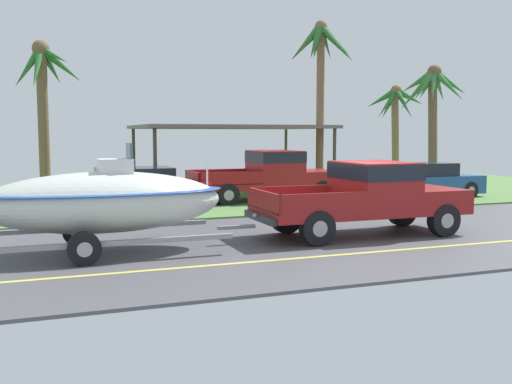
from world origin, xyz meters
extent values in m
cube|color=#4C4C51|center=(0.00, 0.00, -0.03)|extent=(36.00, 8.00, 0.06)
cube|color=#567F42|center=(0.00, 11.00, 0.00)|extent=(36.00, 14.00, 0.11)
cube|color=#DBCC4C|center=(0.00, -1.80, 0.00)|extent=(34.20, 0.12, 0.01)
cube|color=maroon|center=(0.17, 0.15, 0.63)|extent=(5.24, 1.98, 0.22)
cube|color=maroon|center=(2.05, 0.15, 0.93)|extent=(1.47, 1.98, 0.38)
cube|color=maroon|center=(0.53, 0.15, 1.28)|extent=(1.57, 1.98, 1.07)
cube|color=black|center=(0.53, 0.15, 1.58)|extent=(1.59, 2.00, 0.38)
cube|color=#621111|center=(-1.35, 0.15, 0.76)|extent=(2.20, 1.98, 0.04)
cube|color=maroon|center=(-1.35, 1.10, 0.96)|extent=(2.20, 0.08, 0.45)
cube|color=maroon|center=(-1.35, -0.80, 0.96)|extent=(2.20, 0.08, 0.45)
cube|color=maroon|center=(-2.41, 0.15, 0.96)|extent=(0.08, 1.98, 0.45)
cube|color=#333338|center=(-2.51, 0.15, 0.57)|extent=(0.12, 1.78, 0.16)
sphere|color=#B2B2B7|center=(-2.63, 0.15, 0.62)|extent=(0.10, 0.10, 0.10)
cylinder|color=black|center=(1.98, 1.03, 0.40)|extent=(0.80, 0.28, 0.80)
cylinder|color=#9E9EA3|center=(1.98, 1.03, 0.40)|extent=(0.36, 0.29, 0.36)
cylinder|color=black|center=(1.98, -0.73, 0.40)|extent=(0.80, 0.28, 0.80)
cylinder|color=#9E9EA3|center=(1.98, -0.73, 0.40)|extent=(0.36, 0.29, 0.36)
cylinder|color=black|center=(-1.46, 1.03, 0.40)|extent=(0.80, 0.28, 0.80)
cylinder|color=#9E9EA3|center=(-1.46, 1.03, 0.40)|extent=(0.36, 0.29, 0.36)
cylinder|color=black|center=(-1.46, -0.73, 0.40)|extent=(0.80, 0.28, 0.80)
cylinder|color=#9E9EA3|center=(-1.46, -0.73, 0.40)|extent=(0.36, 0.29, 0.36)
cube|color=gray|center=(-3.08, 0.15, 0.38)|extent=(0.90, 0.10, 0.08)
cube|color=gray|center=(-6.01, 1.18, 0.38)|extent=(4.97, 0.12, 0.10)
cube|color=gray|center=(-6.01, -0.87, 0.38)|extent=(4.97, 0.12, 0.10)
cylinder|color=black|center=(-6.51, 1.24, 0.32)|extent=(0.64, 0.22, 0.64)
cylinder|color=#9E9EA3|center=(-6.51, 1.24, 0.32)|extent=(0.29, 0.23, 0.29)
cylinder|color=black|center=(-6.51, -0.93, 0.32)|extent=(0.64, 0.22, 0.64)
cylinder|color=#9E9EA3|center=(-6.51, -0.93, 0.32)|extent=(0.29, 0.23, 0.29)
ellipsoid|color=silver|center=(-6.01, 0.15, 1.07)|extent=(5.01, 2.03, 1.29)
ellipsoid|color=#1E4CA5|center=(-6.01, 0.15, 1.30)|extent=(5.11, 2.07, 0.12)
cube|color=silver|center=(-5.76, 0.15, 1.65)|extent=(0.70, 0.60, 0.65)
cube|color=slate|center=(-5.46, 0.15, 2.13)|extent=(0.06, 0.56, 0.36)
cylinder|color=silver|center=(-3.76, 0.15, 1.58)|extent=(0.04, 0.04, 0.50)
cube|color=maroon|center=(0.55, 7.59, 0.63)|extent=(5.53, 1.93, 0.22)
cube|color=maroon|center=(2.54, 7.59, 0.93)|extent=(1.55, 1.93, 0.38)
cube|color=maroon|center=(0.94, 7.59, 1.31)|extent=(1.66, 1.93, 1.15)
cube|color=black|center=(0.94, 7.59, 1.66)|extent=(1.68, 1.95, 0.38)
cube|color=#621111|center=(-1.05, 7.59, 0.76)|extent=(2.32, 1.93, 0.04)
cube|color=maroon|center=(-1.05, 8.51, 0.96)|extent=(2.32, 0.08, 0.45)
cube|color=maroon|center=(-1.05, 6.67, 0.96)|extent=(2.32, 0.08, 0.45)
cube|color=maroon|center=(-2.18, 7.59, 0.96)|extent=(0.08, 1.93, 0.45)
cube|color=#333338|center=(-2.28, 7.59, 0.57)|extent=(0.12, 1.73, 0.16)
sphere|color=#B2B2B7|center=(-2.40, 7.59, 0.62)|extent=(0.10, 0.10, 0.10)
cylinder|color=black|center=(2.46, 8.44, 0.40)|extent=(0.80, 0.28, 0.80)
cylinder|color=#9E9EA3|center=(2.46, 8.44, 0.40)|extent=(0.36, 0.29, 0.36)
cylinder|color=black|center=(2.46, 6.74, 0.40)|extent=(0.80, 0.28, 0.80)
cylinder|color=#9E9EA3|center=(2.46, 6.74, 0.40)|extent=(0.36, 0.29, 0.36)
cylinder|color=black|center=(-1.17, 8.44, 0.40)|extent=(0.80, 0.28, 0.80)
cylinder|color=#9E9EA3|center=(-1.17, 8.44, 0.40)|extent=(0.36, 0.29, 0.36)
cylinder|color=black|center=(-1.17, 6.74, 0.40)|extent=(0.80, 0.28, 0.80)
cylinder|color=#9E9EA3|center=(-1.17, 6.74, 0.40)|extent=(0.36, 0.29, 0.36)
cube|color=#B21E19|center=(-4.03, 7.34, 0.53)|extent=(4.40, 1.84, 0.70)
cube|color=black|center=(-4.25, 7.34, 1.13)|extent=(2.46, 1.69, 0.50)
cylinder|color=black|center=(-2.54, 8.17, 0.33)|extent=(0.66, 0.22, 0.66)
cylinder|color=#9E9EA3|center=(-2.54, 8.17, 0.33)|extent=(0.30, 0.23, 0.30)
cylinder|color=black|center=(-2.54, 6.50, 0.33)|extent=(0.66, 0.22, 0.66)
cylinder|color=#9E9EA3|center=(-2.54, 6.50, 0.33)|extent=(0.30, 0.23, 0.30)
cylinder|color=black|center=(-5.53, 8.17, 0.33)|extent=(0.66, 0.22, 0.66)
cylinder|color=#9E9EA3|center=(-5.53, 8.17, 0.33)|extent=(0.30, 0.23, 0.30)
cylinder|color=black|center=(-5.53, 6.50, 0.33)|extent=(0.66, 0.22, 0.66)
cylinder|color=#9E9EA3|center=(-5.53, 6.50, 0.33)|extent=(0.30, 0.23, 0.30)
cube|color=#234C89|center=(6.82, 6.63, 0.53)|extent=(4.58, 1.79, 0.70)
cube|color=black|center=(6.59, 6.63, 1.13)|extent=(2.57, 1.64, 0.50)
cylinder|color=black|center=(8.37, 7.43, 0.33)|extent=(0.66, 0.22, 0.66)
cylinder|color=#9E9EA3|center=(8.37, 7.43, 0.33)|extent=(0.30, 0.23, 0.30)
cylinder|color=black|center=(8.37, 5.82, 0.33)|extent=(0.66, 0.22, 0.66)
cylinder|color=#9E9EA3|center=(8.37, 5.82, 0.33)|extent=(0.30, 0.23, 0.30)
cylinder|color=black|center=(5.26, 7.43, 0.33)|extent=(0.66, 0.22, 0.66)
cylinder|color=#9E9EA3|center=(5.26, 7.43, 0.33)|extent=(0.30, 0.23, 0.30)
cylinder|color=black|center=(5.26, 5.82, 0.33)|extent=(0.66, 0.22, 0.66)
cylinder|color=#9E9EA3|center=(5.26, 5.82, 0.33)|extent=(0.30, 0.23, 0.30)
cylinder|color=#4C4238|center=(4.28, 14.25, 1.36)|extent=(0.14, 0.14, 2.72)
cylinder|color=#4C4238|center=(4.28, 9.21, 1.36)|extent=(0.14, 0.14, 2.72)
cylinder|color=#4C4238|center=(-3.19, 14.25, 1.36)|extent=(0.14, 0.14, 2.72)
cylinder|color=#4C4238|center=(-3.19, 9.21, 1.36)|extent=(0.14, 0.14, 2.72)
cube|color=#6B665B|center=(0.54, 11.73, 2.79)|extent=(7.97, 5.55, 0.14)
cylinder|color=brown|center=(3.91, 9.85, 3.46)|extent=(0.32, 0.36, 6.92)
cone|color=#2D6B2D|center=(4.66, 9.97, 6.38)|extent=(1.72, 0.58, 1.32)
cone|color=#2D6B2D|center=(4.33, 10.18, 6.31)|extent=(1.17, 1.03, 1.41)
cone|color=#2D6B2D|center=(4.00, 10.37, 6.34)|extent=(0.65, 1.42, 1.44)
cone|color=#2D6B2D|center=(3.44, 10.26, 6.27)|extent=(1.38, 1.29, 1.55)
cone|color=#2D6B2D|center=(3.26, 9.89, 6.22)|extent=(1.63, 0.53, 1.68)
cone|color=#2D6B2D|center=(3.52, 9.53, 6.21)|extent=(1.32, 1.18, 1.65)
cone|color=#2D6B2D|center=(4.06, 9.09, 6.31)|extent=(0.62, 1.74, 1.44)
cone|color=#2D6B2D|center=(4.45, 9.46, 6.19)|extent=(1.52, 1.25, 1.72)
sphere|color=brown|center=(3.91, 9.85, 6.92)|extent=(0.52, 0.52, 0.52)
cylinder|color=brown|center=(9.38, 9.52, 2.62)|extent=(0.39, 0.66, 5.25)
cone|color=#387A38|center=(10.10, 9.59, 4.76)|extent=(1.66, 0.50, 1.23)
cone|color=#387A38|center=(9.93, 9.87, 4.62)|extent=(1.47, 1.11, 1.48)
cone|color=#387A38|center=(9.45, 10.12, 4.68)|extent=(0.55, 1.50, 1.40)
cone|color=#387A38|center=(8.96, 10.13, 4.82)|extent=(1.30, 1.63, 1.19)
cone|color=#387A38|center=(8.71, 9.78, 4.42)|extent=(1.78, 1.01, 1.90)
cone|color=#387A38|center=(8.72, 9.32, 4.59)|extent=(1.64, 0.79, 1.54)
cone|color=#387A38|center=(9.03, 9.11, 4.60)|extent=(1.13, 1.23, 1.49)
cone|color=#387A38|center=(9.62, 8.82, 4.58)|extent=(0.85, 1.71, 1.56)
cone|color=#387A38|center=(9.88, 9.06, 4.73)|extent=(1.44, 1.36, 1.33)
sphere|color=brown|center=(9.38, 9.52, 5.24)|extent=(0.63, 0.63, 0.63)
cylinder|color=brown|center=(10.39, 13.94, 2.37)|extent=(0.37, 0.66, 4.75)
cone|color=#2D6B2D|center=(10.95, 14.00, 4.04)|extent=(1.38, 0.46, 1.58)
cone|color=#2D6B2D|center=(10.80, 14.67, 4.17)|extent=(1.20, 1.79, 1.42)
cone|color=#2D6B2D|center=(10.30, 14.44, 4.04)|extent=(0.65, 1.41, 1.64)
cone|color=#2D6B2D|center=(9.70, 14.23, 4.31)|extent=(1.75, 1.05, 1.23)
cone|color=#2D6B2D|center=(9.66, 13.65, 4.01)|extent=(1.75, 0.92, 1.67)
cone|color=#2D6B2D|center=(10.23, 13.23, 4.33)|extent=(0.65, 1.63, 1.08)
cone|color=#2D6B2D|center=(10.74, 13.28, 4.36)|extent=(1.15, 1.67, 1.12)
sphere|color=brown|center=(10.39, 13.94, 4.74)|extent=(0.59, 0.59, 0.59)
cylinder|color=brown|center=(-6.99, 13.27, 2.97)|extent=(0.43, 0.58, 5.94)
cone|color=#2D6B2D|center=(-6.22, 13.21, 5.29)|extent=(1.84, 0.57, 1.61)
cone|color=#2D6B2D|center=(-6.61, 13.60, 5.27)|extent=(1.27, 1.20, 1.57)
cone|color=#2D6B2D|center=(-7.10, 13.89, 5.58)|extent=(0.54, 1.43, 0.95)
cone|color=#2D6B2D|center=(-7.41, 13.49, 5.29)|extent=(1.23, 0.85, 1.48)
cone|color=#2D6B2D|center=(-7.49, 13.03, 5.14)|extent=(1.47, 0.97, 1.82)
cone|color=#2D6B2D|center=(-7.16, 12.64, 5.10)|extent=(0.78, 1.65, 1.91)
cone|color=#2D6B2D|center=(-6.50, 12.86, 5.63)|extent=(1.28, 1.15, 0.88)
sphere|color=brown|center=(-6.99, 13.27, 5.93)|extent=(0.69, 0.69, 0.69)
camera|label=1|loc=(-7.31, -12.38, 2.50)|focal=41.10mm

